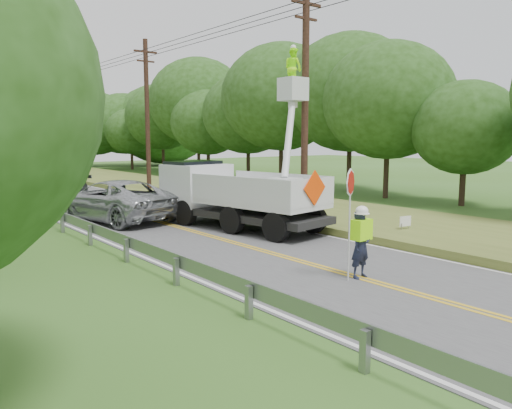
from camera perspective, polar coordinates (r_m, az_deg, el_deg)
ground at (r=12.72m, az=17.15°, el=-9.54°), size 140.00×140.00×0.00m
road at (r=23.44m, az=-12.15°, el=-1.59°), size 7.20×96.00×0.03m
guardrail at (r=22.80m, az=-22.31°, el=-0.86°), size 0.18×48.00×0.77m
utility_poles at (r=28.27m, az=-5.90°, el=10.76°), size 1.60×43.30×10.00m
tall_grass_verge at (r=27.24m, az=1.38°, el=0.14°), size 7.00×96.00×0.30m
treeline_right at (r=40.90m, az=0.97°, el=11.04°), size 11.28×54.68×11.48m
flagger at (r=13.39m, az=11.77°, el=-3.88°), size 1.11×0.47×2.89m
bucket_truck at (r=21.10m, az=-3.27°, el=2.03°), size 4.69×7.89×7.32m
suv_silver at (r=23.25m, az=-15.82°, el=0.49°), size 4.33×6.99×1.81m
suv_darkgrey at (r=30.30m, az=-22.80°, el=1.73°), size 3.78×6.49×1.77m
yard_sign at (r=19.50m, az=16.54°, el=-1.91°), size 0.54×0.13×0.78m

